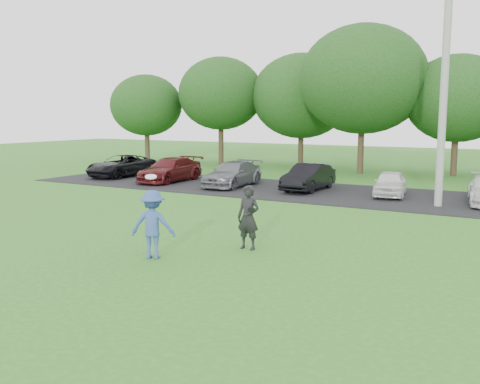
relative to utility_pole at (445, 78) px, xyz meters
The scene contains 7 objects.
ground 13.22m from the utility_pole, 108.96° to the right, with size 100.00×100.00×0.00m, color #2B6F1F.
parking_lot 6.37m from the utility_pole, 161.51° to the left, with size 32.00×6.50×0.03m, color black.
utility_pole is the anchor object (origin of this frame).
frisbee_player 12.70m from the utility_pole, 113.23° to the right, with size 1.22×0.98×2.05m.
camera_bystander 10.51m from the utility_pole, 109.03° to the right, with size 0.61×0.43×1.66m.
parked_cars 6.57m from the utility_pole, 164.93° to the left, with size 28.05×5.10×1.22m.
tree_row 11.38m from the utility_pole, 102.66° to the left, with size 42.39×9.85×8.64m.
Camera 1 is at (7.23, -9.37, 3.42)m, focal length 40.00 mm.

